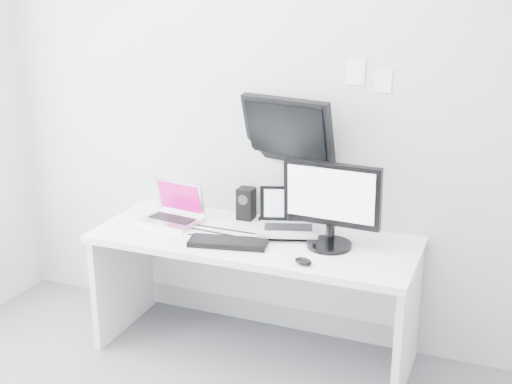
# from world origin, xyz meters

# --- Properties ---
(back_wall) EXTENTS (3.60, 0.00, 3.60)m
(back_wall) POSITION_xyz_m (0.00, 1.60, 1.35)
(back_wall) COLOR silver
(back_wall) RESTS_ON ground
(desk) EXTENTS (1.80, 0.70, 0.73)m
(desk) POSITION_xyz_m (0.00, 1.25, 0.36)
(desk) COLOR white
(desk) RESTS_ON ground
(macbook) EXTENTS (0.36, 0.29, 0.25)m
(macbook) POSITION_xyz_m (-0.54, 1.28, 0.85)
(macbook) COLOR silver
(macbook) RESTS_ON desk
(speaker) EXTENTS (0.11, 0.11, 0.19)m
(speaker) POSITION_xyz_m (-0.15, 1.51, 0.83)
(speaker) COLOR black
(speaker) RESTS_ON desk
(dell_laptop) EXTENTS (0.39, 0.34, 0.27)m
(dell_laptop) POSITION_xyz_m (0.17, 1.34, 0.86)
(dell_laptop) COLOR silver
(dell_laptop) RESTS_ON desk
(rear_monitor) EXTENTS (0.59, 0.33, 0.76)m
(rear_monitor) POSITION_xyz_m (0.10, 1.56, 1.11)
(rear_monitor) COLOR black
(rear_monitor) RESTS_ON desk
(samsung_monitor) EXTENTS (0.54, 0.27, 0.48)m
(samsung_monitor) POSITION_xyz_m (0.43, 1.26, 0.97)
(samsung_monitor) COLOR black
(samsung_monitor) RESTS_ON desk
(keyboard) EXTENTS (0.44, 0.23, 0.03)m
(keyboard) POSITION_xyz_m (-0.09, 1.09, 0.74)
(keyboard) COLOR black
(keyboard) RESTS_ON desk
(mouse) EXTENTS (0.12, 0.10, 0.03)m
(mouse) POSITION_xyz_m (0.37, 1.00, 0.75)
(mouse) COLOR black
(mouse) RESTS_ON desk
(wall_note_0) EXTENTS (0.10, 0.00, 0.14)m
(wall_note_0) POSITION_xyz_m (0.45, 1.59, 1.62)
(wall_note_0) COLOR white
(wall_note_0) RESTS_ON back_wall
(wall_note_1) EXTENTS (0.09, 0.00, 0.13)m
(wall_note_1) POSITION_xyz_m (0.60, 1.59, 1.58)
(wall_note_1) COLOR white
(wall_note_1) RESTS_ON back_wall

